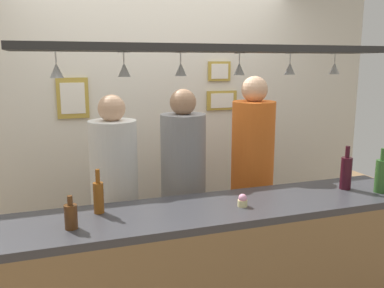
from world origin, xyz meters
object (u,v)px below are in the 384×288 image
(person_right_orange_shirt, at_px, (252,163))
(bottle_beer_amber_tall, at_px, (99,196))
(picture_frame_caricature, at_px, (73,98))
(bottle_champagne_green, at_px, (381,175))
(person_middle_grey_shirt, at_px, (183,176))
(bottle_beer_brown_stubby, at_px, (71,216))
(cupcake, at_px, (243,201))
(person_left_white_patterned_shirt, at_px, (115,185))
(picture_frame_upper_small, at_px, (219,71))
(picture_frame_lower_pair, at_px, (222,100))
(bottle_wine_dark_red, at_px, (346,172))

(person_right_orange_shirt, bearing_deg, bottle_beer_amber_tall, -155.81)
(picture_frame_caricature, bearing_deg, bottle_champagne_green, -38.72)
(person_middle_grey_shirt, bearing_deg, bottle_beer_brown_stubby, -138.39)
(cupcake, bearing_deg, person_left_white_patterned_shirt, 131.49)
(person_right_orange_shirt, distance_m, cupcake, 0.87)
(bottle_champagne_green, distance_m, picture_frame_upper_small, 1.73)
(person_left_white_patterned_shirt, height_order, bottle_beer_brown_stubby, person_left_white_patterned_shirt)
(person_left_white_patterned_shirt, xyz_separation_m, picture_frame_lower_pair, (1.13, 0.71, 0.51))
(bottle_beer_brown_stubby, xyz_separation_m, bottle_champagne_green, (1.99, -0.03, 0.05))
(person_right_orange_shirt, relative_size, cupcake, 22.48)
(picture_frame_lower_pair, relative_size, picture_frame_upper_small, 1.36)
(bottle_wine_dark_red, distance_m, picture_frame_lower_pair, 1.46)
(bottle_champagne_green, relative_size, bottle_wine_dark_red, 1.00)
(bottle_champagne_green, distance_m, bottle_wine_dark_red, 0.22)
(person_left_white_patterned_shirt, relative_size, person_right_orange_shirt, 0.94)
(picture_frame_lower_pair, bearing_deg, bottle_beer_amber_tall, -135.48)
(bottle_champagne_green, height_order, bottle_wine_dark_red, same)
(bottle_beer_brown_stubby, relative_size, cupcake, 2.31)
(person_middle_grey_shirt, distance_m, bottle_beer_brown_stubby, 1.15)
(bottle_beer_brown_stubby, distance_m, bottle_beer_amber_tall, 0.25)
(picture_frame_lower_pair, bearing_deg, picture_frame_upper_small, 180.00)
(bottle_beer_brown_stubby, height_order, bottle_beer_amber_tall, bottle_beer_amber_tall)
(person_left_white_patterned_shirt, height_order, person_middle_grey_shirt, person_middle_grey_shirt)
(bottle_champagne_green, bearing_deg, picture_frame_caricature, 141.28)
(person_right_orange_shirt, bearing_deg, bottle_beer_brown_stubby, -152.14)
(person_middle_grey_shirt, xyz_separation_m, bottle_champagne_green, (1.13, -0.79, 0.12))
(bottle_wine_dark_red, xyz_separation_m, cupcake, (-0.82, -0.09, -0.08))
(person_right_orange_shirt, bearing_deg, person_left_white_patterned_shirt, -180.00)
(bottle_beer_brown_stubby, distance_m, picture_frame_caricature, 1.56)
(bottle_beer_brown_stubby, xyz_separation_m, picture_frame_lower_pair, (1.47, 1.47, 0.43))
(person_middle_grey_shirt, bearing_deg, bottle_champagne_green, -35.05)
(bottle_wine_dark_red, distance_m, cupcake, 0.83)
(bottle_beer_brown_stubby, bearing_deg, person_right_orange_shirt, 27.86)
(bottle_champagne_green, bearing_deg, bottle_wine_dark_red, 141.52)
(cupcake, xyz_separation_m, picture_frame_upper_small, (0.45, 1.46, 0.74))
(bottle_beer_amber_tall, bearing_deg, bottle_beer_brown_stubby, -131.07)
(person_middle_grey_shirt, relative_size, cupcake, 21.38)
(person_middle_grey_shirt, bearing_deg, bottle_wine_dark_red, -34.40)
(bottle_beer_amber_tall, bearing_deg, person_left_white_patterned_shirt, 73.27)
(bottle_champagne_green, height_order, picture_frame_lower_pair, picture_frame_lower_pair)
(bottle_beer_amber_tall, relative_size, picture_frame_lower_pair, 0.87)
(picture_frame_caricature, bearing_deg, cupcake, -58.81)
(person_left_white_patterned_shirt, relative_size, person_middle_grey_shirt, 0.98)
(person_middle_grey_shirt, height_order, bottle_wine_dark_red, person_middle_grey_shirt)
(bottle_beer_amber_tall, bearing_deg, bottle_wine_dark_red, -2.82)
(person_left_white_patterned_shirt, bearing_deg, person_right_orange_shirt, 0.00)
(picture_frame_upper_small, bearing_deg, picture_frame_lower_pair, 0.00)
(person_left_white_patterned_shirt, height_order, cupcake, person_left_white_patterned_shirt)
(bottle_beer_amber_tall, height_order, picture_frame_lower_pair, picture_frame_lower_pair)
(bottle_beer_brown_stubby, relative_size, bottle_wine_dark_red, 0.60)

